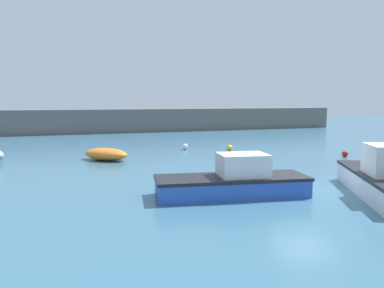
% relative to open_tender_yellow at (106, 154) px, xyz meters
% --- Properties ---
extents(ground_plane, '(120.00, 120.00, 0.20)m').
position_rel_open_tender_yellow_xyz_m(ground_plane, '(6.88, -10.69, -0.48)').
color(ground_plane, '#38667F').
extents(harbor_breakwater, '(49.61, 3.99, 2.67)m').
position_rel_open_tender_yellow_xyz_m(harbor_breakwater, '(6.88, 20.92, 0.96)').
color(harbor_breakwater, '#66605B').
rests_on(harbor_breakwater, ground_plane).
extents(open_tender_yellow, '(3.20, 3.20, 0.76)m').
position_rel_open_tender_yellow_xyz_m(open_tender_yellow, '(0.00, 0.00, 0.00)').
color(open_tender_yellow, orange).
rests_on(open_tender_yellow, ground_plane).
extents(motorboat_with_cabin, '(4.42, 6.27, 2.04)m').
position_rel_open_tender_yellow_xyz_m(motorboat_with_cabin, '(9.12, -12.40, 0.30)').
color(motorboat_with_cabin, white).
rests_on(motorboat_with_cabin, ground_plane).
extents(motorboat_grey_hull, '(6.13, 2.78, 1.64)m').
position_rel_open_tender_yellow_xyz_m(motorboat_grey_hull, '(3.75, -10.46, 0.19)').
color(motorboat_grey_hull, '#2D56B7').
rests_on(motorboat_grey_hull, ground_plane).
extents(mooring_buoy_red, '(0.40, 0.40, 0.40)m').
position_rel_open_tender_yellow_xyz_m(mooring_buoy_red, '(14.97, -3.73, -0.18)').
color(mooring_buoy_red, red).
rests_on(mooring_buoy_red, ground_plane).
extents(mooring_buoy_white, '(0.44, 0.44, 0.44)m').
position_rel_open_tender_yellow_xyz_m(mooring_buoy_white, '(6.19, 3.21, -0.16)').
color(mooring_buoy_white, white).
rests_on(mooring_buoy_white, ground_plane).
extents(mooring_buoy_yellow, '(0.47, 0.47, 0.47)m').
position_rel_open_tender_yellow_xyz_m(mooring_buoy_yellow, '(8.94, 1.21, -0.14)').
color(mooring_buoy_yellow, yellow).
rests_on(mooring_buoy_yellow, ground_plane).
extents(mooring_buoy_orange, '(0.45, 0.45, 0.45)m').
position_rel_open_tender_yellow_xyz_m(mooring_buoy_orange, '(11.83, -7.26, -0.15)').
color(mooring_buoy_orange, orange).
rests_on(mooring_buoy_orange, ground_plane).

